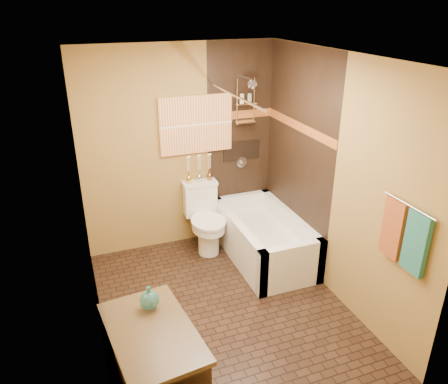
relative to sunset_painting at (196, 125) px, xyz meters
name	(u,v)px	position (x,y,z in m)	size (l,w,h in m)	color
floor	(224,308)	(-0.20, -1.48, -1.55)	(3.00, 3.00, 0.00)	black
wall_left	(89,219)	(-1.40, -1.48, -0.30)	(0.02, 3.00, 2.50)	olive
wall_right	(335,180)	(1.00, -1.48, -0.30)	(0.02, 3.00, 2.50)	olive
wall_back	(180,150)	(-0.20, 0.02, -0.30)	(2.40, 0.02, 2.50)	olive
wall_front	(308,292)	(-0.20, -2.98, -0.30)	(2.40, 0.02, 2.50)	olive
ceiling	(224,57)	(-0.20, -1.48, 0.95)	(3.00, 3.00, 0.00)	silver
alcove_tile_back	(240,143)	(0.57, 0.01, -0.30)	(0.85, 0.01, 2.50)	black
alcove_tile_right	(297,157)	(0.99, -0.73, -0.30)	(0.01, 1.50, 2.50)	black
mosaic_band_back	(240,115)	(0.57, 0.00, 0.07)	(0.85, 0.01, 0.10)	maroon
mosaic_band_right	(299,126)	(0.98, -0.73, 0.07)	(0.01, 1.50, 0.10)	maroon
alcove_niche	(242,151)	(0.60, 0.01, -0.40)	(0.50, 0.01, 0.25)	black
shower_fixtures	(246,113)	(0.60, -0.10, 0.12)	(0.24, 0.33, 1.16)	silver
curtain_rod	(235,95)	(0.20, -0.73, 0.47)	(0.03, 0.03, 1.55)	silver
towel_bar	(409,206)	(0.95, -2.53, -0.10)	(0.02, 0.02, 0.55)	silver
towel_teal	(416,243)	(0.96, -2.66, -0.37)	(0.05, 0.22, 0.52)	#206C60
towel_rust	(393,228)	(0.96, -2.40, -0.37)	(0.05, 0.22, 0.52)	#91411A
sunset_painting	(196,125)	(0.00, 0.00, 0.00)	(0.90, 0.04, 0.70)	orange
vanity_mirror	(100,253)	(-1.39, -2.48, -0.05)	(0.01, 1.00, 0.90)	white
bathtub	(263,241)	(0.60, -0.73, -1.33)	(0.80, 1.50, 0.55)	white
toilet	(205,218)	(0.00, -0.28, -1.12)	(0.44, 0.64, 0.84)	white
vanity	(154,374)	(-1.12, -2.48, -1.14)	(0.66, 0.98, 0.81)	black
teal_bottle	(149,298)	(-1.07, -2.23, -0.64)	(0.15, 0.15, 0.23)	#226760
bud_vases	(199,168)	(0.00, -0.09, -0.52)	(0.34, 0.07, 0.34)	gold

